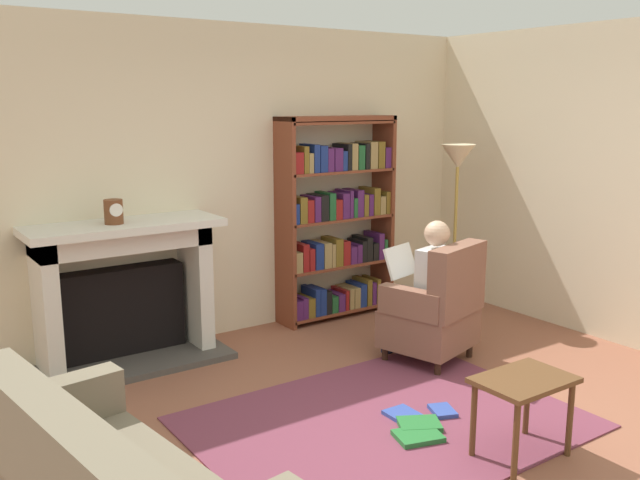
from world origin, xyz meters
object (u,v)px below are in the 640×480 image
at_px(fireplace, 124,289).
at_px(side_table, 524,391).
at_px(armchair_reading, 436,310).
at_px(seated_reader, 424,284).
at_px(floor_lamp, 457,172).
at_px(mantel_clock, 114,212).
at_px(bookshelf, 337,220).

xyz_separation_m(fireplace, side_table, (1.38, -2.77, -0.19)).
relative_size(fireplace, side_table, 2.70).
distance_m(fireplace, armchair_reading, 2.46).
bearing_deg(seated_reader, floor_lamp, -162.54).
bearing_deg(armchair_reading, mantel_clock, -47.13).
xyz_separation_m(seated_reader, floor_lamp, (1.01, 0.66, 0.78)).
relative_size(armchair_reading, floor_lamp, 0.59).
distance_m(seated_reader, side_table, 1.64).
distance_m(mantel_clock, floor_lamp, 3.13).
bearing_deg(bookshelf, armchair_reading, -92.16).
bearing_deg(seated_reader, fireplace, -48.30).
bearing_deg(armchair_reading, side_table, 48.95).
height_order(armchair_reading, seated_reader, seated_reader).
distance_m(mantel_clock, side_table, 3.15).
xyz_separation_m(mantel_clock, bookshelf, (2.17, 0.13, -0.29)).
height_order(mantel_clock, armchair_reading, mantel_clock).
relative_size(mantel_clock, side_table, 0.33).
xyz_separation_m(bookshelf, floor_lamp, (0.92, -0.64, 0.46)).
bearing_deg(seated_reader, mantel_clock, -45.21).
distance_m(mantel_clock, bookshelf, 2.19).
bearing_deg(armchair_reading, fireplace, -50.12).
height_order(mantel_clock, seated_reader, mantel_clock).
relative_size(bookshelf, armchair_reading, 1.97).
relative_size(side_table, floor_lamp, 0.34).
distance_m(bookshelf, armchair_reading, 1.51).
bearing_deg(fireplace, mantel_clock, -128.03).
bearing_deg(floor_lamp, fireplace, 168.62).
bearing_deg(mantel_clock, floor_lamp, -9.27).
relative_size(seated_reader, floor_lamp, 0.69).
distance_m(bookshelf, side_table, 2.94).
height_order(bookshelf, seated_reader, bookshelf).
distance_m(fireplace, mantel_clock, 0.65).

